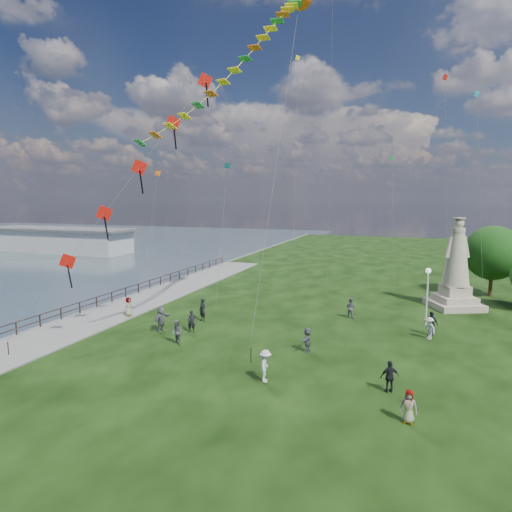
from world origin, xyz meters
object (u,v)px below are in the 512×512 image
at_px(person_5, 161,319).
at_px(person_6, 202,310).
at_px(person_9, 431,323).
at_px(person_10, 128,308).
at_px(person_7, 350,308).
at_px(person_8, 429,328).
at_px(person_3, 390,377).
at_px(pier_pavilion, 58,240).
at_px(statue, 456,274).
at_px(person_2, 265,366).
at_px(lamppost, 428,284).
at_px(person_4, 409,406).
at_px(person_0, 192,321).
at_px(person_1, 177,332).
at_px(person_11, 307,340).

bearing_deg(person_5, person_6, -21.45).
height_order(person_9, person_10, person_9).
relative_size(person_7, person_8, 1.07).
bearing_deg(person_3, person_10, -44.06).
bearing_deg(person_3, pier_pavilion, -59.10).
xyz_separation_m(statue, person_2, (-10.52, -19.79, -2.09)).
relative_size(pier_pavilion, statue, 3.86).
height_order(lamppost, person_4, lamppost).
bearing_deg(person_6, statue, 55.72).
height_order(person_0, person_10, person_0).
xyz_separation_m(lamppost, person_6, (-16.12, -4.79, -2.22)).
bearing_deg(person_5, pier_pavilion, 56.52).
height_order(person_1, person_7, person_7).
height_order(person_0, person_6, person_6).
relative_size(pier_pavilion, person_2, 17.76).
relative_size(person_1, person_7, 0.99).
xyz_separation_m(person_1, person_7, (9.70, 10.16, 0.01)).
relative_size(person_4, person_8, 0.96).
bearing_deg(person_0, person_8, -7.22).
bearing_deg(person_8, person_1, -107.90).
distance_m(person_5, person_8, 18.46).
distance_m(lamppost, person_0, 17.46).
distance_m(lamppost, person_8, 4.13).
xyz_separation_m(person_9, person_11, (-7.29, -5.98, -0.09)).
relative_size(statue, person_0, 4.93).
distance_m(pier_pavilion, person_1, 60.18).
height_order(person_3, person_10, person_3).
xyz_separation_m(lamppost, person_11, (-7.04, -8.53, -2.34)).
bearing_deg(person_4, person_3, 107.43).
xyz_separation_m(person_4, person_8, (1.23, 11.93, 0.03)).
height_order(person_7, person_9, person_9).
distance_m(statue, person_6, 21.71).
bearing_deg(person_10, person_7, -71.00).
distance_m(person_3, person_6, 16.15).
bearing_deg(person_4, person_0, 151.16).
bearing_deg(statue, person_6, -173.97).
bearing_deg(person_3, lamppost, -124.32).
relative_size(person_5, person_8, 1.21).
bearing_deg(person_8, person_9, 129.94).
relative_size(statue, person_2, 4.60).
height_order(person_5, person_8, person_5).
xyz_separation_m(person_6, person_9, (16.37, 2.25, -0.03)).
relative_size(person_1, person_9, 0.93).
bearing_deg(person_2, person_9, -49.03).
bearing_deg(lamppost, person_4, -94.16).
relative_size(pier_pavilion, person_5, 16.39).
height_order(person_3, person_6, person_6).
bearing_deg(person_4, person_2, 164.98).
height_order(lamppost, person_6, lamppost).
distance_m(person_7, person_9, 6.38).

